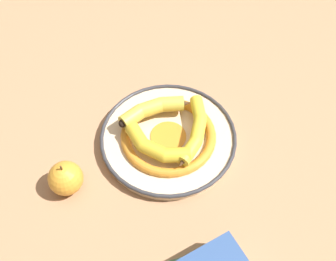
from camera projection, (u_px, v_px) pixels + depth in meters
The scene contains 6 objects.
ground_plane at pixel (164, 142), 0.93m from camera, with size 2.80×2.80×0.00m, color #A87A56.
decorative_bowl at pixel (168, 136), 0.92m from camera, with size 0.32×0.32×0.04m.
banana_a at pixel (154, 147), 0.86m from camera, with size 0.14×0.13×0.03m.
banana_b at pixel (195, 131), 0.89m from camera, with size 0.11×0.19×0.03m.
banana_c at pixel (153, 109), 0.92m from camera, with size 0.18×0.07×0.04m.
apple at pixel (66, 178), 0.83m from camera, with size 0.08×0.08×0.09m.
Camera 1 is at (-0.10, -0.51, 0.78)m, focal length 42.00 mm.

